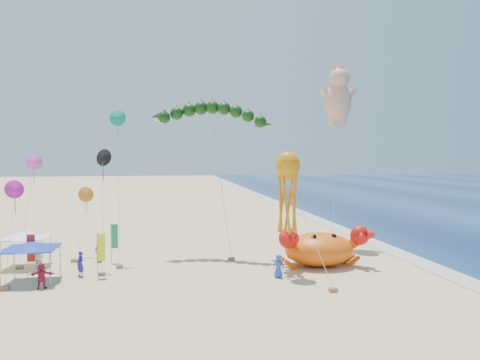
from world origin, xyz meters
The scene contains 11 objects.
ground centered at (0.00, 0.00, 0.00)m, with size 320.00×320.00×0.00m, color #D1B784.
foam_strip centered at (12.00, 0.00, 0.01)m, with size 320.00×320.00×0.00m, color silver.
crab_inflatable centered at (3.75, -0.46, 1.39)m, with size 7.20×4.76×3.16m.
dragon_kite centered at (-4.04, 5.02, 11.63)m, with size 10.02×4.72×12.74m.
cherub_kite centered at (8.12, 7.23, 14.08)m, with size 2.49×2.55×16.65m.
octopus_kite centered at (0.62, -2.68, 6.30)m, with size 2.83×5.43×8.73m.
canopy_blue centered at (-16.72, -1.56, 2.44)m, with size 3.57×3.57×2.71m.
canopy_white centered at (-18.25, 3.00, 2.44)m, with size 3.34×3.34×2.71m.
feather_flags centered at (-15.57, 0.65, 2.01)m, with size 9.88×4.48×3.20m.
beachgoers centered at (-12.88, -0.41, 0.85)m, with size 18.08×7.91×1.78m.
small_kites centered at (-14.83, 3.06, 7.00)m, with size 8.00×9.90×12.11m.
Camera 1 is at (-8.04, -34.30, 8.46)m, focal length 35.00 mm.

